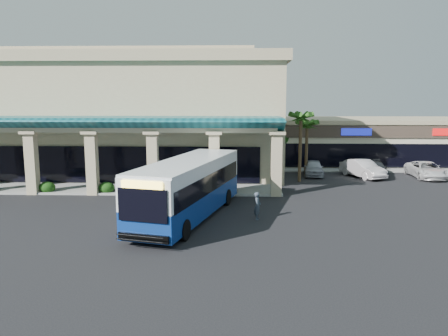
{
  "coord_description": "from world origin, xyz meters",
  "views": [
    {
      "loc": [
        3.26,
        -26.14,
        6.92
      ],
      "look_at": [
        2.23,
        4.17,
        2.2
      ],
      "focal_mm": 35.0,
      "sensor_mm": 36.0,
      "label": 1
    }
  ],
  "objects_px": {
    "car_white": "(363,169)",
    "car_red": "(375,168)",
    "transit_bus": "(189,189)",
    "pedestrian": "(257,206)",
    "car_silver": "(313,168)",
    "car_gray": "(426,170)"
  },
  "relations": [
    {
      "from": "car_white",
      "to": "transit_bus",
      "type": "bearing_deg",
      "value": -157.02
    },
    {
      "from": "transit_bus",
      "to": "car_silver",
      "type": "distance_m",
      "value": 18.01
    },
    {
      "from": "pedestrian",
      "to": "car_white",
      "type": "height_order",
      "value": "pedestrian"
    },
    {
      "from": "pedestrian",
      "to": "car_red",
      "type": "relative_size",
      "value": 0.36
    },
    {
      "from": "pedestrian",
      "to": "car_silver",
      "type": "distance_m",
      "value": 16.35
    },
    {
      "from": "transit_bus",
      "to": "car_gray",
      "type": "bearing_deg",
      "value": 49.96
    },
    {
      "from": "car_white",
      "to": "car_red",
      "type": "bearing_deg",
      "value": 14.54
    },
    {
      "from": "car_silver",
      "to": "car_gray",
      "type": "bearing_deg",
      "value": 1.26
    },
    {
      "from": "car_white",
      "to": "car_red",
      "type": "distance_m",
      "value": 1.84
    },
    {
      "from": "car_gray",
      "to": "pedestrian",
      "type": "bearing_deg",
      "value": -136.13
    },
    {
      "from": "car_silver",
      "to": "car_gray",
      "type": "distance_m",
      "value": 9.96
    },
    {
      "from": "transit_bus",
      "to": "car_white",
      "type": "height_order",
      "value": "transit_bus"
    },
    {
      "from": "car_red",
      "to": "transit_bus",
      "type": "bearing_deg",
      "value": -128.35
    },
    {
      "from": "transit_bus",
      "to": "car_white",
      "type": "xyz_separation_m",
      "value": [
        14.14,
        14.19,
        -0.93
      ]
    },
    {
      "from": "car_red",
      "to": "car_white",
      "type": "bearing_deg",
      "value": -136.08
    },
    {
      "from": "pedestrian",
      "to": "car_silver",
      "type": "relative_size",
      "value": 0.38
    },
    {
      "from": "transit_bus",
      "to": "car_gray",
      "type": "distance_m",
      "value": 24.33
    },
    {
      "from": "pedestrian",
      "to": "car_gray",
      "type": "bearing_deg",
      "value": -38.65
    },
    {
      "from": "car_silver",
      "to": "car_white",
      "type": "distance_m",
      "value": 4.35
    },
    {
      "from": "pedestrian",
      "to": "car_white",
      "type": "bearing_deg",
      "value": -26.0
    },
    {
      "from": "car_white",
      "to": "car_red",
      "type": "relative_size",
      "value": 1.07
    },
    {
      "from": "transit_bus",
      "to": "pedestrian",
      "type": "height_order",
      "value": "transit_bus"
    }
  ]
}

